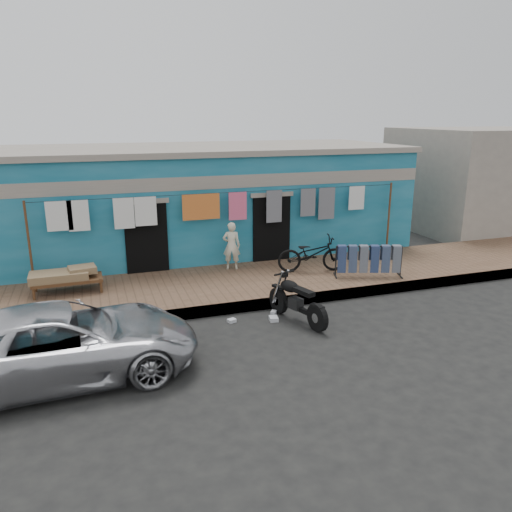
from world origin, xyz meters
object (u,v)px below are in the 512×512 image
Objects in this scene: motorcycle at (297,299)px; jeans_rack at (369,260)px; charpoy at (68,281)px; seated_person at (232,246)px; bicycle at (312,250)px; car at (62,342)px.

jeans_rack is at bearing 11.77° from motorcycle.
motorcycle is 0.99× the size of charpoy.
seated_person reaches higher than bicycle.
charpoy is 0.93× the size of jeans_rack.
seated_person is 0.78× the size of motorcycle.
motorcycle is (0.49, -3.35, -0.39)m from seated_person.
motorcycle is at bearing 115.39° from seated_person.
charpoy is (-0.00, 3.73, -0.12)m from car.
charpoy is (-4.17, -0.54, -0.37)m from seated_person.
bicycle is at bearing 144.17° from jeans_rack.
charpoy is (-6.14, 0.35, -0.31)m from bicycle.
bicycle is 6.15m from charpoy.
charpoy is at bearing 129.86° from motorcycle.
seated_person is 4.22m from charpoy.
seated_person reaches higher than motorcycle.
car is 5.97m from seated_person.
motorcycle is at bearing -149.19° from jeans_rack.
bicycle is (1.96, -0.89, -0.06)m from seated_person.
bicycle reaches higher than motorcycle.
motorcycle is at bearing 161.11° from bicycle.
charpoy is at bearing -2.96° from car.
jeans_rack is (7.33, 2.51, 0.03)m from car.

